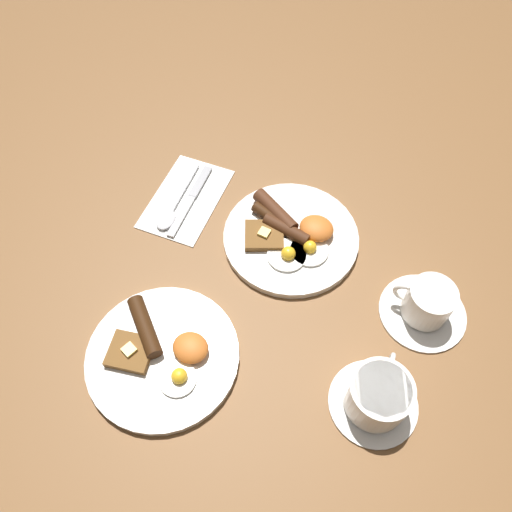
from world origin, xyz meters
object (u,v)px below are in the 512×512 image
object	(u,v)px
breakfast_plate_far	(162,354)
teacup_near	(427,305)
spoon	(170,213)
knife	(192,196)
breakfast_plate_near	(290,235)
teacup_far	(378,396)

from	to	relation	value
breakfast_plate_far	teacup_near	xyz separation A→B (m)	(-0.37, -0.27, 0.02)
breakfast_plate_far	spoon	xyz separation A→B (m)	(0.14, -0.26, -0.00)
knife	spoon	distance (m)	0.06
breakfast_plate_near	teacup_near	world-z (taller)	teacup_near
spoon	breakfast_plate_near	bearing A→B (deg)	96.40
knife	spoon	xyz separation A→B (m)	(0.02, 0.06, 0.00)
breakfast_plate_far	teacup_far	world-z (taller)	teacup_far
teacup_near	teacup_far	distance (m)	0.19
teacup_near	spoon	xyz separation A→B (m)	(0.52, 0.01, -0.02)
teacup_near	knife	distance (m)	0.50
breakfast_plate_near	knife	size ratio (longest dim) A/B	1.37
breakfast_plate_far	teacup_near	bearing A→B (deg)	-144.04
teacup_far	knife	bearing A→B (deg)	-27.22
breakfast_plate_near	breakfast_plate_far	xyz separation A→B (m)	(0.10, 0.32, -0.00)
breakfast_plate_near	knife	xyz separation A→B (m)	(0.22, -0.01, -0.01)
teacup_far	spoon	xyz separation A→B (m)	(0.49, -0.18, -0.03)
teacup_near	teacup_far	world-z (taller)	teacup_far
teacup_far	spoon	bearing A→B (deg)	-20.65
breakfast_plate_near	spoon	distance (m)	0.25
breakfast_plate_far	spoon	size ratio (longest dim) A/B	1.41
breakfast_plate_near	teacup_near	bearing A→B (deg)	170.75
breakfast_plate_near	teacup_far	world-z (taller)	teacup_far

